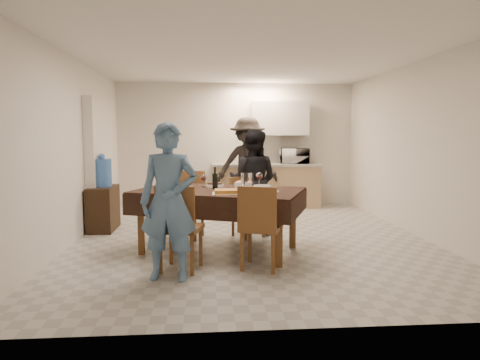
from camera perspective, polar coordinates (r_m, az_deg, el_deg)
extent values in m
cube|color=#AFAFAA|center=(6.36, 1.41, -7.69)|extent=(5.00, 6.00, 0.02)
cube|color=white|center=(6.27, 1.47, 16.07)|extent=(5.00, 6.00, 0.02)
cube|color=silver|center=(9.17, -0.50, 4.73)|extent=(5.00, 0.02, 2.60)
cube|color=silver|center=(3.21, 6.96, 2.33)|extent=(5.00, 0.02, 2.60)
cube|color=silver|center=(6.42, -21.39, 3.77)|extent=(0.02, 6.00, 2.60)
cube|color=silver|center=(6.90, 22.62, 3.85)|extent=(0.02, 6.00, 2.60)
cube|color=beige|center=(7.57, -18.11, 2.27)|extent=(0.15, 1.40, 2.10)
cube|color=tan|center=(8.97, 3.48, -0.88)|extent=(2.20, 0.60, 0.86)
cube|color=#9E9E99|center=(8.93, 3.50, 2.02)|extent=(2.24, 0.64, 0.05)
cube|color=silver|center=(9.10, 5.30, 8.16)|extent=(1.20, 0.34, 0.70)
cube|color=black|center=(5.51, -2.81, -1.50)|extent=(2.36, 1.87, 0.04)
cube|color=brown|center=(5.57, -2.79, -5.62)|extent=(0.08, 0.08, 0.76)
cube|color=brown|center=(4.83, -7.90, -6.42)|extent=(0.53, 0.53, 0.05)
cube|color=brown|center=(4.58, -8.10, -3.76)|extent=(0.44, 0.15, 0.47)
cube|color=brown|center=(4.86, 2.82, -6.36)|extent=(0.56, 0.56, 0.05)
cube|color=brown|center=(4.62, 3.15, -3.75)|extent=(0.42, 0.19, 0.46)
cube|color=brown|center=(6.30, -7.10, -3.46)|extent=(0.55, 0.55, 0.05)
cube|color=brown|center=(6.06, -7.21, -1.32)|extent=(0.44, 0.17, 0.47)
cube|color=brown|center=(6.33, 1.09, -3.78)|extent=(0.55, 0.55, 0.05)
cube|color=brown|center=(6.11, 1.26, -1.87)|extent=(0.36, 0.24, 0.43)
cube|color=black|center=(7.14, -17.76, -3.61)|extent=(0.38, 0.75, 0.69)
cylinder|color=#4076CE|center=(7.07, -17.91, 0.93)|extent=(0.29, 0.29, 0.44)
cylinder|color=white|center=(5.46, 0.87, -0.17)|extent=(0.14, 0.14, 0.22)
cube|color=gold|center=(5.13, -1.57, -1.54)|extent=(0.39, 0.29, 0.05)
cylinder|color=white|center=(5.69, 0.16, -0.67)|extent=(0.18, 0.18, 0.07)
cylinder|color=white|center=(5.78, -3.39, -0.75)|extent=(0.22, 0.22, 0.04)
cylinder|color=white|center=(5.22, -9.31, -1.66)|extent=(0.27, 0.27, 0.02)
cylinder|color=white|center=(5.26, 3.84, -1.55)|extent=(0.26, 0.26, 0.01)
cylinder|color=white|center=(5.82, -8.82, -0.88)|extent=(0.26, 0.26, 0.02)
cylinder|color=white|center=(5.85, 2.99, -0.78)|extent=(0.25, 0.25, 0.01)
imported|color=silver|center=(9.02, 7.23, 3.20)|extent=(0.58, 0.39, 0.32)
imported|color=#5277A0|center=(4.48, -9.47, -2.85)|extent=(0.64, 0.46, 1.64)
imported|color=black|center=(6.58, 1.71, -0.16)|extent=(0.94, 0.84, 1.59)
imported|color=black|center=(8.43, 1.01, 2.07)|extent=(1.20, 0.69, 1.85)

